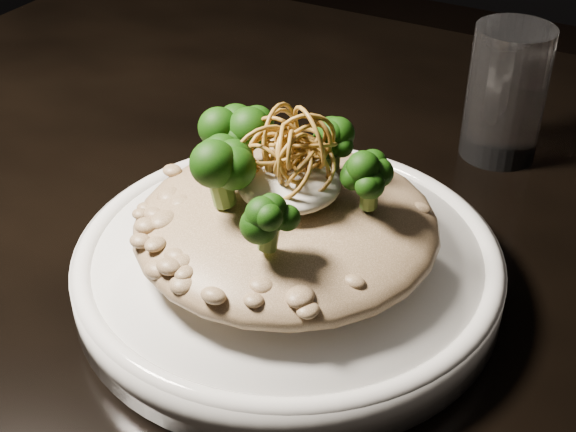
% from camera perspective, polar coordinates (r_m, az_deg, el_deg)
% --- Properties ---
extents(table, '(1.10, 0.80, 0.75)m').
position_cam_1_polar(table, '(0.62, 5.29, -7.96)').
color(table, black).
rests_on(table, ground).
extents(plate, '(0.27, 0.27, 0.03)m').
position_cam_1_polar(plate, '(0.52, -0.00, -3.73)').
color(plate, white).
rests_on(plate, table).
extents(risotto, '(0.19, 0.19, 0.04)m').
position_cam_1_polar(risotto, '(0.50, -0.12, -0.62)').
color(risotto, brown).
rests_on(risotto, plate).
extents(broccoli, '(0.13, 0.13, 0.05)m').
position_cam_1_polar(broccoli, '(0.47, -0.54, 3.81)').
color(broccoli, black).
rests_on(broccoli, risotto).
extents(cheese, '(0.06, 0.06, 0.02)m').
position_cam_1_polar(cheese, '(0.48, 0.09, 2.29)').
color(cheese, white).
rests_on(cheese, risotto).
extents(shallots, '(0.06, 0.06, 0.04)m').
position_cam_1_polar(shallots, '(0.47, -0.06, 5.42)').
color(shallots, brown).
rests_on(shallots, cheese).
extents(drinking_glass, '(0.08, 0.08, 0.11)m').
position_cam_1_polar(drinking_glass, '(0.66, 15.24, 8.41)').
color(drinking_glass, silver).
rests_on(drinking_glass, table).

